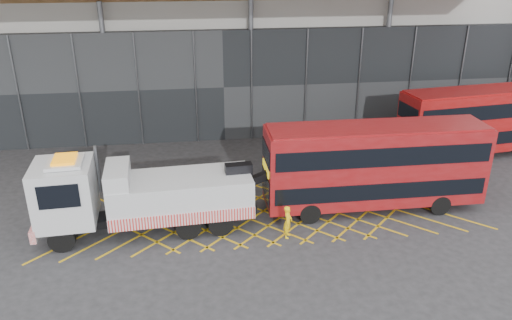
{
  "coord_description": "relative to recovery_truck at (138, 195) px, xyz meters",
  "views": [
    {
      "loc": [
        -0.42,
        -23.61,
        13.13
      ],
      "look_at": [
        3.0,
        1.5,
        2.4
      ],
      "focal_mm": 35.0,
      "sensor_mm": 36.0,
      "label": 1
    }
  ],
  "objects": [
    {
      "name": "construction_building",
      "position": [
        5.13,
        19.54,
        6.99
      ],
      "size": [
        55.0,
        23.97,
        18.0
      ],
      "color": "gray",
      "rests_on": "ground_plane"
    },
    {
      "name": "ground_plane",
      "position": [
        3.21,
        1.14,
        -1.99
      ],
      "size": [
        120.0,
        120.0,
        0.0
      ],
      "primitive_type": "plane",
      "color": "#2B2B2D"
    },
    {
      "name": "recovery_truck",
      "position": [
        0.0,
        0.0,
        0.0
      ],
      "size": [
        12.4,
        3.52,
        4.31
      ],
      "rotation": [
        0.0,
        0.0,
        0.06
      ],
      "color": "black",
      "rests_on": "ground_plane"
    },
    {
      "name": "bus_towed",
      "position": [
        12.31,
        0.75,
        0.65
      ],
      "size": [
        11.72,
        2.82,
        4.75
      ],
      "rotation": [
        0.0,
        0.0,
        -0.01
      ],
      "color": "maroon",
      "rests_on": "ground_plane"
    },
    {
      "name": "road_markings",
      "position": [
        6.41,
        1.14,
        -1.98
      ],
      "size": [
        23.16,
        7.16,
        0.01
      ],
      "color": "gold",
      "rests_on": "ground_plane"
    },
    {
      "name": "bus_second",
      "position": [
        22.26,
        7.3,
        0.58
      ],
      "size": [
        11.6,
        3.97,
        4.63
      ],
      "rotation": [
        0.0,
        0.0,
        0.12
      ],
      "color": "maroon",
      "rests_on": "ground_plane"
    },
    {
      "name": "worker",
      "position": [
        7.21,
        -1.61,
        -1.15
      ],
      "size": [
        0.6,
        0.72,
        1.69
      ],
      "primitive_type": "imported",
      "rotation": [
        0.0,
        0.0,
        1.19
      ],
      "color": "yellow",
      "rests_on": "ground_plane"
    }
  ]
}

